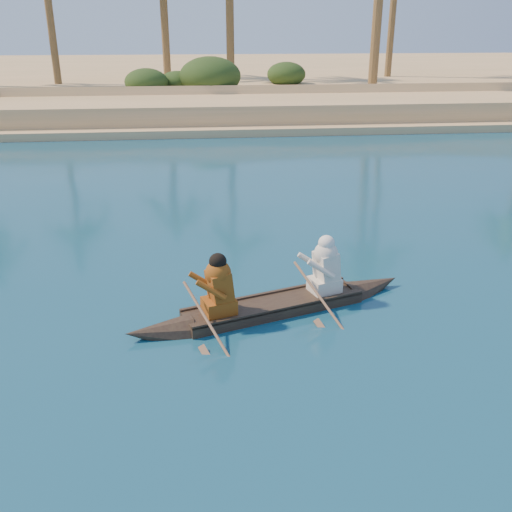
{
  "coord_description": "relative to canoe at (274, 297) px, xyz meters",
  "views": [
    {
      "loc": [
        5.46,
        -4.92,
        5.0
      ],
      "look_at": [
        6.57,
        5.45,
        0.73
      ],
      "focal_mm": 40.0,
      "sensor_mm": 36.0,
      "label": 1
    }
  ],
  "objects": [
    {
      "name": "shrub_cluster",
      "position": [
        -6.8,
        27.01,
        0.9
      ],
      "size": [
        100.0,
        6.0,
        2.4
      ],
      "primitive_type": null,
      "color": "#243915",
      "rests_on": "ground"
    },
    {
      "name": "sandy_embankment",
      "position": [
        -6.8,
        42.4,
        0.23
      ],
      "size": [
        150.0,
        51.0,
        1.5
      ],
      "color": "#DEAF7D",
      "rests_on": "ground"
    },
    {
      "name": "canoe",
      "position": [
        0.0,
        0.0,
        0.0
      ],
      "size": [
        5.55,
        2.45,
        1.54
      ],
      "rotation": [
        0.0,
        0.0,
        0.32
      ],
      "color": "#3B2E20",
      "rests_on": "ground"
    }
  ]
}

